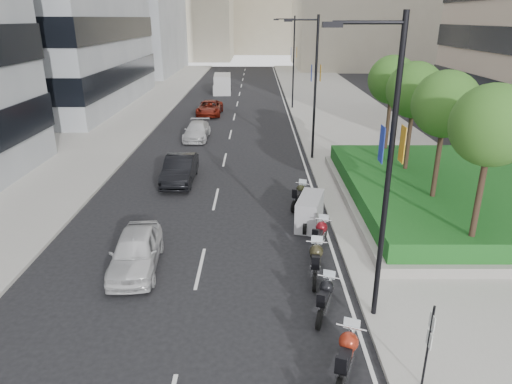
{
  "coord_description": "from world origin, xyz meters",
  "views": [
    {
      "loc": [
        0.63,
        -11.01,
        8.81
      ],
      "look_at": [
        0.6,
        6.77,
        2.0
      ],
      "focal_mm": 32.0,
      "sensor_mm": 36.0,
      "label": 1
    }
  ],
  "objects_px": {
    "motorcycle_2": "(325,298)",
    "lamp_post_1": "(313,82)",
    "lamp_post_0": "(384,163)",
    "motorcycle_1": "(346,357)",
    "parking_sign": "(429,342)",
    "motorcycle_6": "(299,196)",
    "car_a": "(136,251)",
    "motorcycle_4": "(320,235)",
    "motorcycle_5": "(310,211)",
    "motorcycle_3": "(316,262)",
    "delivery_van": "(222,85)",
    "car_d": "(210,108)",
    "car_b": "(180,169)",
    "lamp_post_2": "(292,58)",
    "car_c": "(197,131)"
  },
  "relations": [
    {
      "from": "lamp_post_2",
      "to": "delivery_van",
      "type": "bearing_deg",
      "value": 126.24
    },
    {
      "from": "lamp_post_0",
      "to": "motorcycle_4",
      "type": "distance_m",
      "value": 6.46
    },
    {
      "from": "lamp_post_0",
      "to": "motorcycle_1",
      "type": "xyz_separation_m",
      "value": [
        -1.21,
        -2.57,
        -4.43
      ]
    },
    {
      "from": "lamp_post_2",
      "to": "car_c",
      "type": "height_order",
      "value": "lamp_post_2"
    },
    {
      "from": "lamp_post_1",
      "to": "motorcycle_2",
      "type": "bearing_deg",
      "value": -94.63
    },
    {
      "from": "motorcycle_3",
      "to": "motorcycle_4",
      "type": "relative_size",
      "value": 1.12
    },
    {
      "from": "lamp_post_0",
      "to": "car_b",
      "type": "bearing_deg",
      "value": 121.95
    },
    {
      "from": "motorcycle_5",
      "to": "car_a",
      "type": "bearing_deg",
      "value": 134.47
    },
    {
      "from": "lamp_post_0",
      "to": "car_b",
      "type": "distance_m",
      "value": 15.51
    },
    {
      "from": "lamp_post_0",
      "to": "motorcycle_5",
      "type": "height_order",
      "value": "lamp_post_0"
    },
    {
      "from": "parking_sign",
      "to": "motorcycle_3",
      "type": "bearing_deg",
      "value": 110.9
    },
    {
      "from": "lamp_post_2",
      "to": "parking_sign",
      "type": "height_order",
      "value": "lamp_post_2"
    },
    {
      "from": "car_c",
      "to": "car_d",
      "type": "height_order",
      "value": "car_d"
    },
    {
      "from": "lamp_post_2",
      "to": "parking_sign",
      "type": "distance_m",
      "value": 38.18
    },
    {
      "from": "lamp_post_1",
      "to": "delivery_van",
      "type": "height_order",
      "value": "lamp_post_1"
    },
    {
      "from": "parking_sign",
      "to": "motorcycle_1",
      "type": "height_order",
      "value": "parking_sign"
    },
    {
      "from": "motorcycle_4",
      "to": "motorcycle_5",
      "type": "relative_size",
      "value": 0.84
    },
    {
      "from": "lamp_post_0",
      "to": "motorcycle_2",
      "type": "distance_m",
      "value": 4.7
    },
    {
      "from": "lamp_post_0",
      "to": "car_b",
      "type": "height_order",
      "value": "lamp_post_0"
    },
    {
      "from": "lamp_post_0",
      "to": "parking_sign",
      "type": "relative_size",
      "value": 3.6
    },
    {
      "from": "motorcycle_4",
      "to": "parking_sign",
      "type": "bearing_deg",
      "value": -145.79
    },
    {
      "from": "car_d",
      "to": "parking_sign",
      "type": "bearing_deg",
      "value": -74.71
    },
    {
      "from": "motorcycle_3",
      "to": "lamp_post_2",
      "type": "bearing_deg",
      "value": 6.24
    },
    {
      "from": "parking_sign",
      "to": "car_b",
      "type": "bearing_deg",
      "value": 118.63
    },
    {
      "from": "motorcycle_3",
      "to": "motorcycle_5",
      "type": "xyz_separation_m",
      "value": [
        0.25,
        4.38,
        0.08
      ]
    },
    {
      "from": "lamp_post_0",
      "to": "motorcycle_3",
      "type": "relative_size",
      "value": 3.85
    },
    {
      "from": "motorcycle_6",
      "to": "car_d",
      "type": "height_order",
      "value": "car_d"
    },
    {
      "from": "motorcycle_2",
      "to": "lamp_post_1",
      "type": "bearing_deg",
      "value": 14.73
    },
    {
      "from": "motorcycle_3",
      "to": "delivery_van",
      "type": "height_order",
      "value": "delivery_van"
    },
    {
      "from": "parking_sign",
      "to": "motorcycle_6",
      "type": "bearing_deg",
      "value": 99.78
    },
    {
      "from": "car_d",
      "to": "car_b",
      "type": "bearing_deg",
      "value": -88.2
    },
    {
      "from": "lamp_post_1",
      "to": "motorcycle_5",
      "type": "bearing_deg",
      "value": -96.33
    },
    {
      "from": "motorcycle_2",
      "to": "car_d",
      "type": "xyz_separation_m",
      "value": [
        -6.7,
        31.73,
        0.1
      ]
    },
    {
      "from": "motorcycle_6",
      "to": "car_a",
      "type": "xyz_separation_m",
      "value": [
        -6.59,
        -6.01,
        0.15
      ]
    },
    {
      "from": "lamp_post_0",
      "to": "motorcycle_4",
      "type": "bearing_deg",
      "value": 101.92
    },
    {
      "from": "motorcycle_3",
      "to": "car_a",
      "type": "bearing_deg",
      "value": 93.3
    },
    {
      "from": "lamp_post_1",
      "to": "delivery_van",
      "type": "distance_m",
      "value": 29.93
    },
    {
      "from": "motorcycle_3",
      "to": "delivery_van",
      "type": "xyz_separation_m",
      "value": [
        -6.39,
        43.25,
        0.41
      ]
    },
    {
      "from": "lamp_post_1",
      "to": "car_a",
      "type": "height_order",
      "value": "lamp_post_1"
    },
    {
      "from": "car_b",
      "to": "parking_sign",
      "type": "bearing_deg",
      "value": -61.18
    },
    {
      "from": "parking_sign",
      "to": "motorcycle_5",
      "type": "distance_m",
      "value": 9.94
    },
    {
      "from": "motorcycle_6",
      "to": "car_a",
      "type": "distance_m",
      "value": 8.92
    },
    {
      "from": "motorcycle_5",
      "to": "car_b",
      "type": "distance_m",
      "value": 8.96
    },
    {
      "from": "car_d",
      "to": "motorcycle_3",
      "type": "bearing_deg",
      "value": -76.01
    },
    {
      "from": "motorcycle_1",
      "to": "motorcycle_6",
      "type": "distance_m",
      "value": 11.57
    },
    {
      "from": "parking_sign",
      "to": "car_b",
      "type": "xyz_separation_m",
      "value": [
        -8.54,
        15.64,
        -0.7
      ]
    },
    {
      "from": "lamp_post_0",
      "to": "lamp_post_2",
      "type": "height_order",
      "value": "same"
    },
    {
      "from": "motorcycle_3",
      "to": "car_d",
      "type": "bearing_deg",
      "value": 21.4
    },
    {
      "from": "lamp_post_1",
      "to": "motorcycle_2",
      "type": "height_order",
      "value": "lamp_post_1"
    },
    {
      "from": "parking_sign",
      "to": "motorcycle_3",
      "type": "distance_m",
      "value": 5.8
    }
  ]
}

